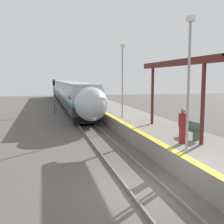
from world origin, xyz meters
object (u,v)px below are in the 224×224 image
Objects in this scene: railway_signal at (54,93)px; lamppost_near at (189,75)px; train at (68,92)px; person_waiting at (183,125)px; lamppost_mid at (122,77)px; platform_bench at (191,129)px.

railway_signal is 0.69× the size of lamppost_near.
railway_signal is 23.43m from lamppost_near.
person_waiting is at bearing -84.49° from train.
train is at bearing 94.72° from lamppost_near.
person_waiting is 22.41m from railway_signal.
railway_signal reaches higher than train.
lamppost_near reaches higher than train.
train is 11.19× the size of railway_signal.
lamppost_mid reaches higher than railway_signal.
railway_signal reaches higher than person_waiting.
lamppost_mid is at bearing 91.99° from person_waiting.
person_waiting is at bearing 72.22° from lamppost_near.
lamppost_near is at bearing -124.16° from platform_bench.
lamppost_near is at bearing -85.28° from train.
lamppost_mid reaches higher than platform_bench.
lamppost_mid is (5.08, -11.97, 1.88)m from railway_signal.
platform_bench is (4.11, -29.61, -0.64)m from train.
lamppost_mid is (-1.48, 8.64, 2.90)m from platform_bench.
lamppost_mid reaches higher than person_waiting.
lamppost_mid is at bearing -82.87° from train.
lamppost_near is (-0.34, -1.06, 2.46)m from person_waiting.
train is at bearing 97.89° from platform_bench.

